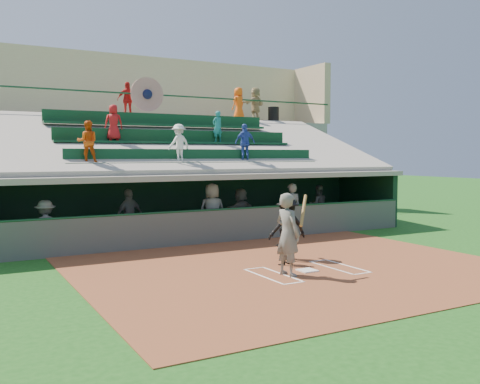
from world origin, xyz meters
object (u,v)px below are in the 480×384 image
catcher (282,246)px  trash_bin (273,115)px  batter_at_plate (288,234)px  home_plate (307,270)px

catcher → trash_bin: size_ratio=1.17×
batter_at_plate → catcher: bearing=62.5°
batter_at_plate → home_plate: bearing=13.6°
batter_at_plate → trash_bin: 16.21m
home_plate → catcher: bearing=97.5°
home_plate → catcher: 1.08m
catcher → home_plate: bearing=77.4°
catcher → trash_bin: (7.54, 12.32, 4.51)m
home_plate → batter_at_plate: bearing=-166.4°
batter_at_plate → catcher: batter_at_plate is taller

